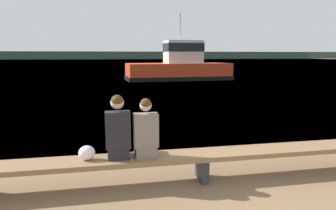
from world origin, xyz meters
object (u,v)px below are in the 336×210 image
(bench_main, at_px, (202,157))
(person_left, at_px, (118,131))
(person_right, at_px, (146,133))
(tugboat_red, at_px, (179,67))
(shopping_bag, at_px, (87,153))

(bench_main, distance_m, person_left, 1.52)
(person_left, bearing_deg, person_right, 0.40)
(person_left, xyz_separation_m, person_right, (0.45, 0.00, -0.05))
(person_left, bearing_deg, tugboat_red, 74.04)
(person_left, height_order, person_right, person_left)
(person_left, distance_m, shopping_bag, 0.61)
(person_right, bearing_deg, person_left, -179.60)
(bench_main, xyz_separation_m, person_left, (-1.43, 0.01, 0.54))
(shopping_bag, distance_m, tugboat_red, 22.17)
(person_right, bearing_deg, bench_main, -0.72)
(person_right, relative_size, tugboat_red, 0.11)
(bench_main, distance_m, tugboat_red, 21.71)
(shopping_bag, bearing_deg, person_left, -2.21)
(bench_main, bearing_deg, tugboat_red, 77.67)
(bench_main, height_order, shopping_bag, shopping_bag)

